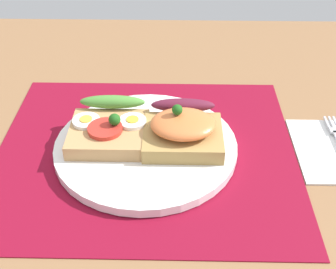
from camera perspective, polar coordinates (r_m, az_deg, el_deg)
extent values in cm
cube|color=olive|center=(62.51, -2.75, -3.35)|extent=(120.00, 90.00, 3.20)
cube|color=maroon|center=(61.39, -2.80, -2.11)|extent=(40.59, 35.84, 0.30)
cylinder|color=white|center=(60.90, -2.82, -1.55)|extent=(24.65, 24.65, 1.23)
cube|color=tan|center=(60.92, -7.51, 0.07)|extent=(10.50, 9.18, 2.01)
cylinder|color=red|center=(59.62, -8.02, 0.65)|extent=(4.62, 4.62, 0.60)
ellipsoid|color=#4D8D36|center=(63.87, -7.09, 4.14)|extent=(9.24, 2.20, 1.80)
sphere|color=#1E5919|center=(59.38, -6.82, 1.91)|extent=(1.60, 1.60, 1.60)
cylinder|color=white|center=(61.68, -10.36, 1.71)|extent=(3.72, 3.72, 0.50)
cylinder|color=yellow|center=(61.50, -10.40, 1.96)|extent=(1.68, 1.68, 0.16)
cylinder|color=white|center=(60.79, -4.52, 1.68)|extent=(3.72, 3.72, 0.50)
cylinder|color=yellow|center=(60.60, -4.54, 1.94)|extent=(1.68, 1.68, 0.16)
cube|color=#AB884A|center=(59.73, 1.90, -0.37)|extent=(10.46, 8.78, 2.13)
ellipsoid|color=orange|center=(58.14, 1.94, 1.15)|extent=(8.58, 7.02, 2.27)
ellipsoid|color=maroon|center=(62.49, 1.91, 3.74)|extent=(8.89, 2.20, 1.80)
sphere|color=#1E5919|center=(57.84, 1.18, 3.17)|extent=(1.40, 1.40, 1.40)
cube|color=#B7B7BC|center=(68.25, 20.46, 0.45)|extent=(1.50, 1.20, 0.32)
cube|color=#B7B7BC|center=(69.57, 19.53, 1.45)|extent=(0.32, 2.80, 0.32)
cube|color=#B7B7BC|center=(69.78, 20.04, 1.44)|extent=(0.32, 2.80, 0.32)
cube|color=#B7B7BC|center=(69.99, 20.54, 1.43)|extent=(0.32, 2.80, 0.32)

